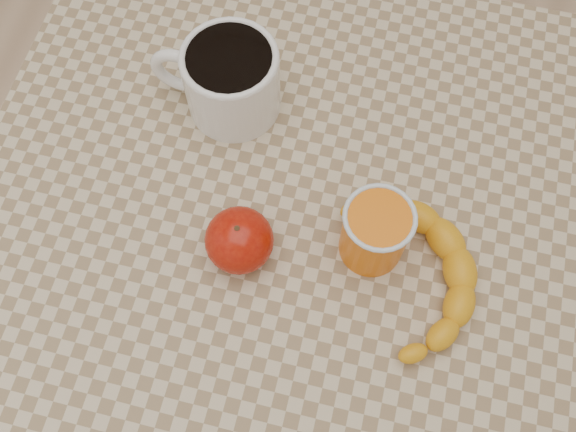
% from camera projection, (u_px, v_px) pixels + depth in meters
% --- Properties ---
extents(ground, '(3.00, 3.00, 0.00)m').
position_uv_depth(ground, '(288.00, 349.00, 1.46)').
color(ground, tan).
rests_on(ground, ground).
extents(table, '(0.80, 0.80, 0.75)m').
position_uv_depth(table, '(288.00, 247.00, 0.85)').
color(table, '#C5AF8C').
rests_on(table, ground).
extents(coffee_mug, '(0.17, 0.12, 0.10)m').
position_uv_depth(coffee_mug, '(229.00, 78.00, 0.78)').
color(coffee_mug, white).
rests_on(coffee_mug, table).
extents(orange_juice_glass, '(0.08, 0.08, 0.09)m').
position_uv_depth(orange_juice_glass, '(375.00, 232.00, 0.71)').
color(orange_juice_glass, orange).
rests_on(orange_juice_glass, table).
extents(apple, '(0.10, 0.10, 0.07)m').
position_uv_depth(apple, '(239.00, 240.00, 0.72)').
color(apple, '#8D0B04').
rests_on(apple, table).
extents(banana, '(0.33, 0.36, 0.04)m').
position_uv_depth(banana, '(414.00, 272.00, 0.72)').
color(banana, '#F2A715').
rests_on(banana, table).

